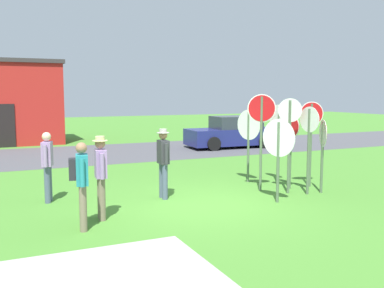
{
  "coord_description": "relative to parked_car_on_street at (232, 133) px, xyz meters",
  "views": [
    {
      "loc": [
        -4.25,
        -9.12,
        2.6
      ],
      "look_at": [
        0.43,
        1.12,
        1.3
      ],
      "focal_mm": 41.03,
      "sensor_mm": 36.0,
      "label": 1
    }
  ],
  "objects": [
    {
      "name": "ground_plane",
      "position": [
        -6.32,
        -9.3,
        -0.69
      ],
      "size": [
        80.0,
        80.0,
        0.0
      ],
      "primitive_type": "plane",
      "color": "#47842D"
    },
    {
      "name": "street_asphalt",
      "position": [
        -6.32,
        0.49,
        -0.68
      ],
      "size": [
        60.0,
        6.4,
        0.01
      ],
      "primitive_type": "cube",
      "color": "#4C4C51",
      "rests_on": "ground"
    },
    {
      "name": "concrete_path",
      "position": [
        -9.22,
        -12.41,
        -0.69
      ],
      "size": [
        3.2,
        2.4,
        0.01
      ],
      "primitive_type": "cube",
      "color": "#ADAAA3",
      "rests_on": "ground"
    },
    {
      "name": "building_background",
      "position": [
        -10.11,
        6.3,
        1.47
      ],
      "size": [
        6.01,
        3.81,
        4.3
      ],
      "color": "#B2231E",
      "rests_on": "ground"
    },
    {
      "name": "parked_car_on_street",
      "position": [
        0.0,
        0.0,
        0.0
      ],
      "size": [
        4.39,
        2.19,
        1.51
      ],
      "color": "navy",
      "rests_on": "ground"
    },
    {
      "name": "stop_sign_far_back",
      "position": [
        -2.76,
        -9.53,
        0.61
      ],
      "size": [
        0.33,
        0.64,
        1.93
      ],
      "color": "#51664C",
      "rests_on": "ground"
    },
    {
      "name": "stop_sign_rear_left",
      "position": [
        -3.02,
        -7.96,
        0.87
      ],
      "size": [
        0.15,
        0.75,
        2.28
      ],
      "color": "#51664C",
      "rests_on": "ground"
    },
    {
      "name": "stop_sign_low_front",
      "position": [
        -2.53,
        -8.78,
        0.91
      ],
      "size": [
        0.63,
        0.25,
        2.38
      ],
      "color": "#51664C",
      "rests_on": "ground"
    },
    {
      "name": "stop_sign_leaning_right",
      "position": [
        -3.77,
        -7.52,
        0.78
      ],
      "size": [
        0.25,
        0.85,
        2.13
      ],
      "color": "#51664C",
      "rests_on": "ground"
    },
    {
      "name": "stop_sign_nearest",
      "position": [
        -4.1,
        -8.68,
        1.07
      ],
      "size": [
        0.66,
        0.37,
        2.58
      ],
      "color": "#51664C",
      "rests_on": "ground"
    },
    {
      "name": "stop_sign_rear_right",
      "position": [
        -3.22,
        -8.77,
        0.66
      ],
      "size": [
        0.09,
        0.62,
        2.03
      ],
      "color": "#51664C",
      "rests_on": "ground"
    },
    {
      "name": "stop_sign_center_cluster",
      "position": [
        -3.21,
        -9.53,
        0.83
      ],
      "size": [
        0.09,
        0.65,
        2.27
      ],
      "color": "#51664C",
      "rests_on": "ground"
    },
    {
      "name": "stop_sign_tallest",
      "position": [
        -4.42,
        -9.9,
        0.68
      ],
      "size": [
        0.32,
        0.85,
        2.01
      ],
      "color": "#51664C",
      "rests_on": "ground"
    },
    {
      "name": "stop_sign_leaning_left",
      "position": [
        -3.59,
        -9.21,
        0.95
      ],
      "size": [
        0.45,
        0.44,
        2.48
      ],
      "color": "#51664C",
      "rests_on": "ground"
    },
    {
      "name": "person_with_sunhat",
      "position": [
        -9.41,
        -7.58,
        0.26
      ],
      "size": [
        0.31,
        0.55,
        1.69
      ],
      "color": "#4C5670",
      "rests_on": "ground"
    },
    {
      "name": "person_in_blue",
      "position": [
        -9.09,
        -10.13,
        0.29
      ],
      "size": [
        0.4,
        0.56,
        1.69
      ],
      "color": "#7A6B56",
      "rests_on": "ground"
    },
    {
      "name": "person_holding_notes",
      "position": [
        -8.59,
        -9.56,
        0.3
      ],
      "size": [
        0.32,
        0.57,
        1.74
      ],
      "color": "#7A6B56",
      "rests_on": "ground"
    },
    {
      "name": "person_in_dark_shirt",
      "position": [
        -6.77,
        -8.39,
        0.3
      ],
      "size": [
        0.31,
        0.57,
        1.74
      ],
      "color": "#4C5670",
      "rests_on": "ground"
    }
  ]
}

